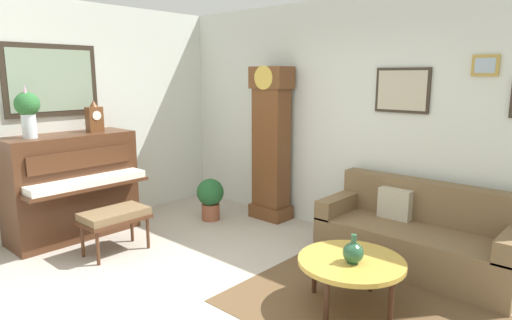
{
  "coord_description": "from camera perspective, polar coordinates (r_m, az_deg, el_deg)",
  "views": [
    {
      "loc": [
        2.77,
        -2.26,
        1.91
      ],
      "look_at": [
        -0.34,
        1.19,
        1.01
      ],
      "focal_mm": 30.77,
      "sensor_mm": 36.0,
      "label": 1
    }
  ],
  "objects": [
    {
      "name": "piano",
      "position": [
        5.65,
        -22.8,
        -3.08
      ],
      "size": [
        0.87,
        1.44,
        1.24
      ],
      "color": "#4C2B19",
      "rests_on": "ground_plane"
    },
    {
      "name": "piano_bench",
      "position": [
        5.01,
        -17.9,
        -7.04
      ],
      "size": [
        0.42,
        0.7,
        0.48
      ],
      "color": "#4C2B19",
      "rests_on": "ground_plane"
    },
    {
      "name": "grandfather_clock",
      "position": [
        5.81,
        1.96,
        1.59
      ],
      "size": [
        0.52,
        0.34,
        2.03
      ],
      "color": "brown",
      "rests_on": "ground_plane"
    },
    {
      "name": "couch",
      "position": [
        4.76,
        20.27,
        -9.33
      ],
      "size": [
        1.9,
        0.8,
        0.84
      ],
      "color": "brown",
      "rests_on": "ground_plane"
    },
    {
      "name": "area_rug",
      "position": [
        3.92,
        13.01,
        -18.44
      ],
      "size": [
        2.1,
        1.5,
        0.01
      ],
      "primitive_type": "cube",
      "color": "brown",
      "rests_on": "ground_plane"
    },
    {
      "name": "wall_left",
      "position": [
        5.84,
        -25.18,
        5.03
      ],
      "size": [
        0.13,
        4.9,
        2.8
      ],
      "color": "silver",
      "rests_on": "ground_plane"
    },
    {
      "name": "mantel_clock",
      "position": [
        5.67,
        -20.27,
        5.2
      ],
      "size": [
        0.13,
        0.18,
        0.38
      ],
      "color": "brown",
      "rests_on": "piano"
    },
    {
      "name": "potted_plant",
      "position": [
        5.89,
        -5.96,
        -4.73
      ],
      "size": [
        0.36,
        0.36,
        0.56
      ],
      "color": "#935138",
      "rests_on": "ground_plane"
    },
    {
      "name": "ground_plane",
      "position": [
        4.07,
        -8.09,
        -17.9
      ],
      "size": [
        6.4,
        6.0,
        0.1
      ],
      "primitive_type": "cube",
      "color": "#B2A899"
    },
    {
      "name": "coffee_table",
      "position": [
        3.79,
        12.28,
        -12.93
      ],
      "size": [
        0.88,
        0.88,
        0.42
      ],
      "color": "gold",
      "rests_on": "ground_plane"
    },
    {
      "name": "green_jug",
      "position": [
        3.69,
        12.52,
        -11.67
      ],
      "size": [
        0.17,
        0.17,
        0.24
      ],
      "color": "#234C33",
      "rests_on": "coffee_table"
    },
    {
      "name": "wall_back",
      "position": [
        5.43,
        11.42,
        5.41
      ],
      "size": [
        5.3,
        0.13,
        2.8
      ],
      "color": "silver",
      "rests_on": "ground_plane"
    },
    {
      "name": "flower_vase",
      "position": [
        5.35,
        -27.57,
        5.87
      ],
      "size": [
        0.26,
        0.26,
        0.58
      ],
      "color": "silver",
      "rests_on": "piano"
    }
  ]
}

